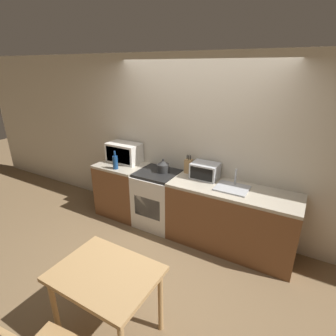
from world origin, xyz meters
name	(u,v)px	position (x,y,z in m)	size (l,w,h in m)	color
ground_plane	(158,261)	(0.00, 0.00, 0.00)	(16.00, 16.00, 0.00)	brown
wall_back	(196,146)	(0.00, 1.11, 1.30)	(10.00, 0.06, 2.60)	beige
counter_left_run	(123,189)	(-1.18, 0.77, 0.45)	(0.78, 0.62, 0.90)	brown
counter_right_run	(230,219)	(0.70, 0.77, 0.45)	(1.72, 0.62, 0.90)	brown
stove_range	(158,199)	(-0.47, 0.77, 0.45)	(0.63, 0.62, 0.90)	silver
kettle	(163,166)	(-0.40, 0.83, 0.99)	(0.18, 0.18, 0.21)	#2D2D2D
microwave	(124,153)	(-1.20, 0.89, 1.06)	(0.55, 0.33, 0.32)	silver
bottle	(115,162)	(-1.12, 0.56, 1.01)	(0.08, 0.08, 0.29)	navy
knife_block	(188,166)	(-0.05, 0.99, 1.01)	(0.11, 0.09, 0.28)	tan
toaster_oven	(205,171)	(0.24, 0.91, 1.01)	(0.38, 0.28, 0.23)	#ADAFB5
sink_basin	(232,187)	(0.69, 0.78, 0.92)	(0.42, 0.35, 0.24)	#ADAFB5
dining_table	(106,281)	(0.15, -1.08, 0.65)	(0.90, 0.68, 0.75)	tan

